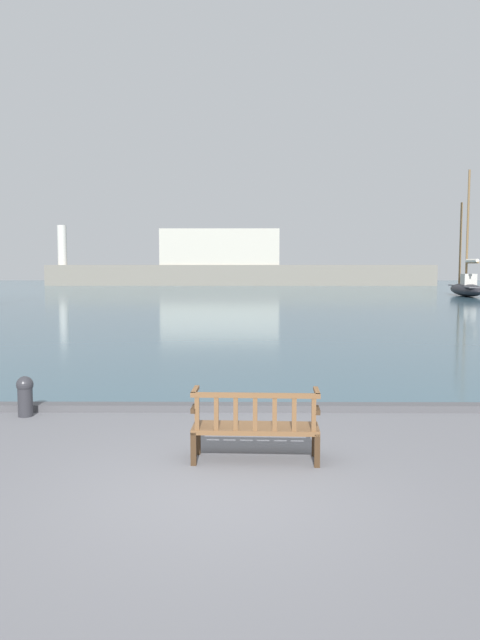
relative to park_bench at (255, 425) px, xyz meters
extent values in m
plane|color=slate|center=(-0.50, -1.12, -0.47)|extent=(160.00, 160.00, 0.00)
cube|color=#385666|center=(-0.50, 42.88, -0.43)|extent=(100.00, 80.00, 0.08)
cube|color=#4C4C50|center=(-0.50, 2.73, -0.41)|extent=(40.00, 0.30, 0.12)
cube|color=#3D2A19|center=(-0.75, 0.29, -0.26)|extent=(0.07, 0.07, 0.42)
cube|color=#3D2A19|center=(0.78, 0.23, -0.26)|extent=(0.07, 0.07, 0.42)
cube|color=#3D2A19|center=(-0.77, -0.16, -0.26)|extent=(0.07, 0.07, 0.42)
cube|color=#3D2A19|center=(0.76, -0.22, -0.26)|extent=(0.07, 0.07, 0.42)
cube|color=brown|center=(0.00, 0.04, -0.05)|extent=(1.62, 0.59, 0.06)
cube|color=brown|center=(-0.01, -0.18, 0.42)|extent=(1.60, 0.12, 0.06)
cube|color=brown|center=(-0.73, -0.15, 0.19)|extent=(0.06, 0.04, 0.41)
cube|color=brown|center=(-0.49, -0.16, 0.19)|extent=(0.06, 0.04, 0.41)
cube|color=brown|center=(-0.25, -0.17, 0.19)|extent=(0.06, 0.04, 0.41)
cube|color=brown|center=(-0.01, -0.18, 0.19)|extent=(0.06, 0.04, 0.41)
cube|color=brown|center=(0.23, -0.19, 0.19)|extent=(0.06, 0.04, 0.41)
cube|color=brown|center=(0.47, -0.20, 0.19)|extent=(0.06, 0.04, 0.41)
cube|color=brown|center=(0.71, -0.21, 0.19)|extent=(0.06, 0.04, 0.41)
cube|color=#3D2A19|center=(-0.77, -0.02, 0.22)|extent=(0.07, 0.30, 0.06)
cube|color=brown|center=(-0.77, 0.07, 0.43)|extent=(0.08, 0.47, 0.04)
cube|color=#3D2A19|center=(0.77, -0.09, 0.22)|extent=(0.07, 0.30, 0.06)
cube|color=brown|center=(0.77, 0.00, 0.43)|extent=(0.08, 0.47, 0.04)
ellipsoid|color=black|center=(16.51, 38.96, 0.09)|extent=(2.01, 6.46, 0.95)
cube|color=#4C4C51|center=(16.51, 38.96, 0.35)|extent=(1.56, 5.68, 0.08)
cube|color=beige|center=(16.48, 38.48, 0.84)|extent=(0.96, 1.25, 0.90)
cylinder|color=brown|center=(16.52, 39.12, 4.67)|extent=(0.16, 0.16, 8.56)
cylinder|color=brown|center=(16.44, 37.73, 2.11)|extent=(0.30, 2.78, 0.13)
cylinder|color=silver|center=(16.44, 37.73, 2.24)|extent=(0.41, 2.51, 0.26)
cylinder|color=brown|center=(16.63, 40.87, 3.55)|extent=(0.16, 0.16, 6.33)
cylinder|color=#2D2D33|center=(-3.74, 2.33, -0.21)|extent=(0.24, 0.24, 0.53)
sphere|color=#2D2D33|center=(-3.74, 2.33, 0.06)|extent=(0.28, 0.28, 0.28)
cube|color=slate|center=(-0.50, 61.52, 0.71)|extent=(42.91, 2.40, 2.37)
cube|color=#B7B2A3|center=(-2.82, 61.52, 3.87)|extent=(13.11, 2.00, 3.96)
cylinder|color=beige|center=(-20.26, 61.52, 4.08)|extent=(1.00, 1.00, 4.36)
camera|label=1|loc=(-0.15, -7.72, 2.03)|focal=35.00mm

